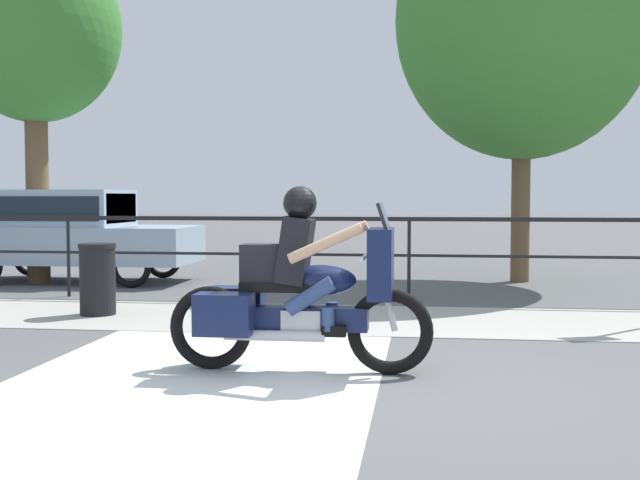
% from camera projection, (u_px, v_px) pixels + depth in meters
% --- Properties ---
extents(ground_plane, '(120.00, 120.00, 0.00)m').
position_uv_depth(ground_plane, '(396.00, 386.00, 6.39)').
color(ground_plane, '#565659').
extents(sidewalk_band, '(44.00, 2.40, 0.01)m').
position_uv_depth(sidewalk_band, '(406.00, 320.00, 9.75)').
color(sidewalk_band, '#A8A59E').
rests_on(sidewalk_band, ground).
extents(crosswalk_band, '(3.05, 6.00, 0.01)m').
position_uv_depth(crosswalk_band, '(187.00, 385.00, 6.40)').
color(crosswalk_band, silver).
rests_on(crosswalk_band, ground).
extents(fence_railing, '(36.00, 0.05, 1.22)m').
position_uv_depth(fence_railing, '(409.00, 235.00, 11.37)').
color(fence_railing, black).
rests_on(fence_railing, ground).
extents(motorcycle, '(2.30, 0.76, 1.60)m').
position_uv_depth(motorcycle, '(299.00, 291.00, 6.87)').
color(motorcycle, black).
rests_on(motorcycle, ground).
extents(parked_car, '(4.18, 1.77, 1.62)m').
position_uv_depth(parked_car, '(71.00, 229.00, 14.13)').
color(parked_car, '#9EB2C6').
rests_on(parked_car, ground).
extents(trash_bin, '(0.47, 0.47, 0.91)m').
position_uv_depth(trash_bin, '(98.00, 279.00, 10.14)').
color(trash_bin, black).
rests_on(trash_bin, ground).
extents(tree_behind_sign, '(4.43, 4.43, 7.03)m').
position_uv_depth(tree_behind_sign, '(523.00, 20.00, 13.93)').
color(tree_behind_sign, brown).
rests_on(tree_behind_sign, ground).
extents(tree_behind_car, '(2.95, 2.95, 6.04)m').
position_uv_depth(tree_behind_car, '(34.00, 30.00, 13.79)').
color(tree_behind_car, brown).
rests_on(tree_behind_car, ground).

